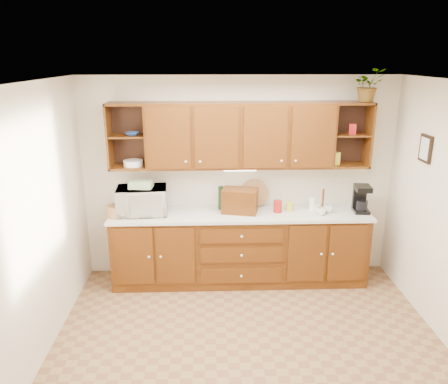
{
  "coord_description": "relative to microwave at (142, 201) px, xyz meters",
  "views": [
    {
      "loc": [
        -0.39,
        -3.7,
        2.81
      ],
      "look_at": [
        -0.21,
        1.15,
        1.3
      ],
      "focal_mm": 35.0,
      "sensor_mm": 36.0,
      "label": 1
    }
  ],
  "objects": [
    {
      "name": "base_cabinets",
      "position": [
        1.22,
        -0.0,
        -0.66
      ],
      "size": [
        3.2,
        0.6,
        0.9
      ],
      "primitive_type": "cube",
      "color": "#3E1B07",
      "rests_on": "floor"
    },
    {
      "name": "plate_stack",
      "position": [
        -0.1,
        0.13,
        0.45
      ],
      "size": [
        0.28,
        0.28,
        0.07
      ],
      "primitive_type": "cylinder",
      "rotation": [
        0.0,
        0.0,
        0.22
      ],
      "color": "white",
      "rests_on": "upper_cabinets"
    },
    {
      "name": "mug_tree",
      "position": [
        2.24,
        -0.06,
        -0.12
      ],
      "size": [
        0.27,
        0.27,
        0.31
      ],
      "rotation": [
        0.0,
        0.0,
        0.16
      ],
      "color": "#3E1B07",
      "rests_on": "countertop"
    },
    {
      "name": "canister_red",
      "position": [
        1.69,
        -0.02,
        -0.09
      ],
      "size": [
        0.13,
        0.13,
        0.15
      ],
      "primitive_type": "cylinder",
      "rotation": [
        0.0,
        0.0,
        0.32
      ],
      "color": "#A11717",
      "rests_on": "countertop"
    },
    {
      "name": "coffee_maker",
      "position": [
        2.74,
        -0.02,
        -0.0
      ],
      "size": [
        0.2,
        0.25,
        0.34
      ],
      "rotation": [
        0.0,
        0.0,
        -0.09
      ],
      "color": "black",
      "rests_on": "countertop"
    },
    {
      "name": "microwave",
      "position": [
        0.0,
        0.0,
        0.0
      ],
      "size": [
        0.64,
        0.46,
        0.34
      ],
      "primitive_type": "imported",
      "rotation": [
        0.0,
        0.0,
        0.08
      ],
      "color": "#EEE3CD",
      "rests_on": "countertop"
    },
    {
      "name": "woven_tray",
      "position": [
        1.41,
        0.21,
        -0.16
      ],
      "size": [
        0.37,
        0.13,
        0.36
      ],
      "primitive_type": "cylinder",
      "rotation": [
        1.36,
        0.0,
        -0.11
      ],
      "color": "#9E6E42",
      "rests_on": "countertop"
    },
    {
      "name": "bread_box",
      "position": [
        1.21,
        0.0,
        -0.02
      ],
      "size": [
        0.48,
        0.36,
        0.3
      ],
      "primitive_type": "cube",
      "rotation": [
        0.0,
        0.0,
        -0.23
      ],
      "color": "#3E1B07",
      "rests_on": "countertop"
    },
    {
      "name": "ceiling",
      "position": [
        1.22,
        -1.45,
        1.49
      ],
      "size": [
        4.0,
        4.0,
        0.0
      ],
      "primitive_type": "plane",
      "rotation": [
        3.14,
        0.0,
        0.0
      ],
      "color": "white",
      "rests_on": "back_wall"
    },
    {
      "name": "towel_stack",
      "position": [
        0.0,
        0.0,
        0.21
      ],
      "size": [
        0.29,
        0.22,
        0.08
      ],
      "primitive_type": "cube",
      "rotation": [
        0.0,
        0.0,
        -0.09
      ],
      "color": "#ECEE70",
      "rests_on": "microwave"
    },
    {
      "name": "pantry_box_yellow",
      "position": [
        2.41,
        0.1,
        0.49
      ],
      "size": [
        0.11,
        0.1,
        0.16
      ],
      "primitive_type": "cube",
      "rotation": [
        0.0,
        0.0,
        0.43
      ],
      "color": "gold",
      "rests_on": "upper_cabinets"
    },
    {
      "name": "upper_cabinets",
      "position": [
        1.23,
        0.14,
        0.78
      ],
      "size": [
        3.2,
        0.33,
        0.8
      ],
      "color": "#3E1B07",
      "rests_on": "back_wall"
    },
    {
      "name": "bowl_stack",
      "position": [
        -0.09,
        0.1,
        0.81
      ],
      "size": [
        0.17,
        0.17,
        0.04
      ],
      "primitive_type": "imported",
      "rotation": [
        0.0,
        0.0,
        -0.06
      ],
      "color": "navy",
      "rests_on": "upper_cabinets"
    },
    {
      "name": "undercabinet_light",
      "position": [
        1.22,
        0.08,
        0.36
      ],
      "size": [
        0.4,
        0.05,
        0.02
      ],
      "primitive_type": "cube",
      "color": "white",
      "rests_on": "upper_cabinets"
    },
    {
      "name": "floor",
      "position": [
        1.22,
        -1.45,
        -1.11
      ],
      "size": [
        4.0,
        4.0,
        0.0
      ],
      "primitive_type": "plane",
      "color": "olive",
      "rests_on": "ground"
    },
    {
      "name": "wicker_basket",
      "position": [
        -0.3,
        -0.1,
        -0.1
      ],
      "size": [
        0.29,
        0.29,
        0.14
      ],
      "primitive_type": "cylinder",
      "rotation": [
        0.0,
        0.0,
        0.28
      ],
      "color": "#9E6E42",
      "rests_on": "countertop"
    },
    {
      "name": "framed_picture",
      "position": [
        3.2,
        -0.55,
        0.74
      ],
      "size": [
        0.03,
        0.24,
        0.3
      ],
      "primitive_type": "cube",
      "color": "black",
      "rests_on": "right_wall"
    },
    {
      "name": "wine_bottle",
      "position": [
        0.98,
        0.12,
        -0.01
      ],
      "size": [
        0.08,
        0.08,
        0.31
      ],
      "primitive_type": "cylinder",
      "rotation": [
        0.0,
        0.0,
        0.32
      ],
      "color": "black",
      "rests_on": "countertop"
    },
    {
      "name": "canister_yellow",
      "position": [
        1.85,
        0.04,
        -0.11
      ],
      "size": [
        0.12,
        0.12,
        0.11
      ],
      "primitive_type": "cylinder",
      "rotation": [
        0.0,
        0.0,
        0.43
      ],
      "color": "gold",
      "rests_on": "countertop"
    },
    {
      "name": "canister_white",
      "position": [
        2.14,
        0.05,
        -0.08
      ],
      "size": [
        0.1,
        0.1,
        0.17
      ],
      "primitive_type": "cylinder",
      "rotation": [
        0.0,
        0.0,
        0.28
      ],
      "color": "white",
      "rests_on": "countertop"
    },
    {
      "name": "back_wall",
      "position": [
        1.22,
        0.3,
        0.19
      ],
      "size": [
        4.0,
        0.0,
        4.0
      ],
      "primitive_type": "plane",
      "rotation": [
        1.57,
        0.0,
        0.0
      ],
      "color": "beige",
      "rests_on": "floor"
    },
    {
      "name": "countertop",
      "position": [
        1.22,
        -0.01,
        -0.19
      ],
      "size": [
        3.24,
        0.64,
        0.04
      ],
      "primitive_type": "cube",
      "color": "silver",
      "rests_on": "base_cabinets"
    },
    {
      "name": "left_wall",
      "position": [
        -0.78,
        -1.45,
        0.19
      ],
      "size": [
        0.0,
        3.5,
        3.5
      ],
      "primitive_type": "plane",
      "rotation": [
        1.57,
        0.0,
        1.57
      ],
      "color": "beige",
      "rests_on": "floor"
    },
    {
      "name": "pantry_box_red",
      "position": [
        2.59,
        0.12,
        0.86
      ],
      "size": [
        0.1,
        0.09,
        0.13
      ],
      "primitive_type": "cube",
      "rotation": [
        0.0,
        0.0,
        -0.2
      ],
      "color": "#A11717",
      "rests_on": "upper_cabinets"
    },
    {
      "name": "potted_plant",
      "position": [
        2.73,
        0.1,
        1.38
      ],
      "size": [
        0.4,
        0.36,
        0.39
      ],
      "primitive_type": "imported",
      "rotation": [
        0.0,
        0.0,
        0.18
      ],
      "color": "#999999",
      "rests_on": "upper_cabinets"
    }
  ]
}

